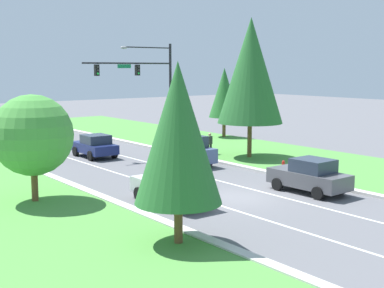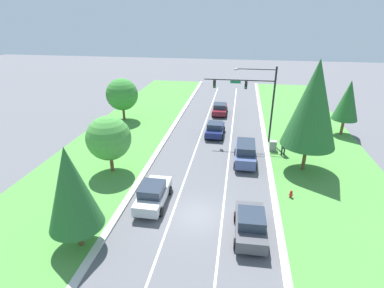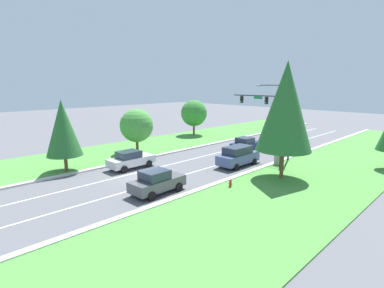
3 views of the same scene
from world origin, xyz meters
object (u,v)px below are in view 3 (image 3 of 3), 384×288
Objects in this scene: traffic_signal_mast at (273,108)px; burgundy_sedan at (279,136)px; fire_hydrant at (230,184)px; silver_sedan at (131,160)px; pedestrian at (282,160)px; graphite_sedan at (157,182)px; utility_cabinet at (278,160)px; conifer_mid_left_tree at (63,128)px; slate_blue_suv at (238,156)px; conifer_far_right_tree at (285,106)px; oak_near_left_tree at (137,126)px; navy_sedan at (246,144)px; oak_far_left_tree at (194,113)px.

traffic_signal_mast is 1.88× the size of burgundy_sedan.
fire_hydrant is (2.97, -11.20, -5.19)m from traffic_signal_mast.
silver_sedan is 14.73m from pedestrian.
fire_hydrant is (3.24, 4.89, -0.56)m from graphite_sedan.
utility_cabinet is 1.47m from pedestrian.
traffic_signal_mast reaches higher than conifer_mid_left_tree.
graphite_sedan is (-0.27, -16.10, -4.64)m from traffic_signal_mast.
silver_sedan is (-6.86, -8.25, -0.14)m from slate_blue_suv.
slate_blue_suv is 4.38× the size of utility_cabinet.
traffic_signal_mast reaches higher than pedestrian.
slate_blue_suv is 10.73m from silver_sedan.
silver_sedan is 15.24m from conifer_far_right_tree.
slate_blue_suv is at bearing 19.56° from pedestrian.
conifer_mid_left_tree reaches higher than pedestrian.
fire_hydrant is 0.07× the size of conifer_far_right_tree.
burgundy_sedan is at bearing 118.79° from utility_cabinet.
oak_near_left_tree is (-15.78, -5.84, 2.38)m from pedestrian.
graphite_sedan is 14.24m from oak_near_left_tree.
burgundy_sedan is 18.73m from conifer_far_right_tree.
utility_cabinet is 0.11× the size of conifer_far_right_tree.
slate_blue_suv is at bearing -96.24° from traffic_signal_mast.
navy_sedan is 8.52m from pedestrian.
conifer_mid_left_tree reaches higher than burgundy_sedan.
conifer_mid_left_tree is at bearing -103.82° from burgundy_sedan.
silver_sedan is at bearing -166.68° from fire_hydrant.
navy_sedan is at bearing 167.54° from traffic_signal_mast.
slate_blue_suv reaches higher than pedestrian.
traffic_signal_mast is at bearing 127.00° from conifer_far_right_tree.
oak_far_left_tree is at bearing -29.27° from pedestrian.
utility_cabinet is 8.82m from fire_hydrant.
pedestrian is 21.68m from oak_far_left_tree.
conifer_mid_left_tree reaches higher than oak_far_left_tree.
slate_blue_suv is at bearing 52.76° from conifer_mid_left_tree.
fire_hydrant is at bearing 55.00° from graphite_sedan.
burgundy_sedan is at bearing -67.38° from pedestrian.
traffic_signal_mast reaches higher than fire_hydrant.
silver_sedan is at bearing -129.89° from slate_blue_suv.
oak_near_left_tree is (-8.42, -18.65, 2.51)m from burgundy_sedan.
slate_blue_suv reaches higher than burgundy_sedan.
traffic_signal_mast is at bearing -11.45° from navy_sedan.
graphite_sedan is at bearing -123.51° from fire_hydrant.
conifer_mid_left_tree is at bearing 40.29° from pedestrian.
silver_sedan is 0.88× the size of oak_near_left_tree.
navy_sedan is 14.96m from silver_sedan.
burgundy_sedan is (-0.07, 8.41, -0.05)m from navy_sedan.
traffic_signal_mast is 1.91× the size of graphite_sedan.
conifer_far_right_tree is at bearing -38.09° from navy_sedan.
pedestrian is 7.73m from fire_hydrant.
traffic_signal_mast is 11.24m from burgundy_sedan.
silver_sedan is 6.83m from conifer_mid_left_tree.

